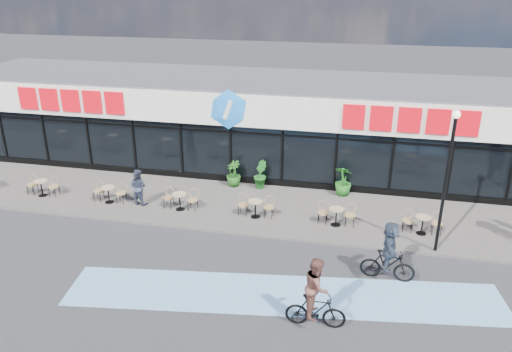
# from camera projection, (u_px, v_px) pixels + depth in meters

# --- Properties ---
(ground) EXTENTS (120.00, 120.00, 0.00)m
(ground) POSITION_uv_depth(u_px,v_px,m) (182.00, 257.00, 18.23)
(ground) COLOR #28282B
(ground) RESTS_ON ground
(sidewalk) EXTENTS (44.00, 5.00, 0.10)m
(sidewalk) POSITION_uv_depth(u_px,v_px,m) (217.00, 204.00, 22.28)
(sidewalk) COLOR #524E49
(sidewalk) RESTS_ON ground
(bike_lane) EXTENTS (14.17, 4.13, 0.01)m
(bike_lane) POSITION_uv_depth(u_px,v_px,m) (283.00, 295.00, 16.08)
(bike_lane) COLOR #6799C4
(bike_lane) RESTS_ON ground
(building) EXTENTS (30.60, 6.57, 4.75)m
(building) POSITION_uv_depth(u_px,v_px,m) (245.00, 121.00, 26.31)
(building) COLOR black
(building) RESTS_ON ground
(lamp_post) EXTENTS (0.28, 0.28, 5.32)m
(lamp_post) POSITION_uv_depth(u_px,v_px,m) (447.00, 171.00, 17.27)
(lamp_post) COLOR black
(lamp_post) RESTS_ON sidewalk
(bistro_set_1) EXTENTS (1.54, 0.62, 0.90)m
(bistro_set_1) POSITION_uv_depth(u_px,v_px,m) (43.00, 186.00, 22.86)
(bistro_set_1) COLOR tan
(bistro_set_1) RESTS_ON sidewalk
(bistro_set_2) EXTENTS (1.54, 0.62, 0.90)m
(bistro_set_2) POSITION_uv_depth(u_px,v_px,m) (109.00, 192.00, 22.19)
(bistro_set_2) COLOR tan
(bistro_set_2) RESTS_ON sidewalk
(bistro_set_3) EXTENTS (1.54, 0.62, 0.90)m
(bistro_set_3) POSITION_uv_depth(u_px,v_px,m) (180.00, 199.00, 21.53)
(bistro_set_3) COLOR tan
(bistro_set_3) RESTS_ON sidewalk
(bistro_set_4) EXTENTS (1.54, 0.62, 0.90)m
(bistro_set_4) POSITION_uv_depth(u_px,v_px,m) (256.00, 206.00, 20.87)
(bistro_set_4) COLOR tan
(bistro_set_4) RESTS_ON sidewalk
(bistro_set_5) EXTENTS (1.54, 0.62, 0.90)m
(bistro_set_5) POSITION_uv_depth(u_px,v_px,m) (336.00, 214.00, 20.20)
(bistro_set_5) COLOR tan
(bistro_set_5) RESTS_ON sidewalk
(bistro_set_6) EXTENTS (1.54, 0.62, 0.90)m
(bistro_set_6) POSITION_uv_depth(u_px,v_px,m) (422.00, 222.00, 19.54)
(bistro_set_6) COLOR tan
(bistro_set_6) RESTS_ON sidewalk
(potted_plant_left) EXTENTS (0.99, 0.99, 1.26)m
(potted_plant_left) POSITION_uv_depth(u_px,v_px,m) (233.00, 173.00, 23.78)
(potted_plant_left) COLOR #1C4E16
(potted_plant_left) RESTS_ON sidewalk
(potted_plant_mid) EXTENTS (0.73, 0.84, 1.32)m
(potted_plant_mid) POSITION_uv_depth(u_px,v_px,m) (260.00, 174.00, 23.58)
(potted_plant_mid) COLOR #1A5C1C
(potted_plant_mid) RESTS_ON sidewalk
(potted_plant_right) EXTENTS (0.93, 0.93, 1.38)m
(potted_plant_right) POSITION_uv_depth(u_px,v_px,m) (343.00, 181.00, 22.79)
(potted_plant_right) COLOR #1C5C1A
(potted_plant_right) RESTS_ON sidewalk
(patron_left) EXTENTS (0.65, 0.53, 1.53)m
(patron_left) POSITION_uv_depth(u_px,v_px,m) (138.00, 188.00, 21.82)
(patron_left) COLOR black
(patron_left) RESTS_ON sidewalk
(patron_right) EXTENTS (0.88, 0.74, 1.63)m
(patron_right) POSITION_uv_depth(u_px,v_px,m) (138.00, 187.00, 21.83)
(patron_right) COLOR #30374A
(patron_right) RESTS_ON sidewalk
(cyclist_a) EXTENTS (1.79, 0.92, 2.28)m
(cyclist_a) POSITION_uv_depth(u_px,v_px,m) (316.00, 298.00, 14.30)
(cyclist_a) COLOR black
(cyclist_a) RESTS_ON ground
(cyclist_b) EXTENTS (1.85, 1.62, 2.16)m
(cyclist_b) POSITION_uv_depth(u_px,v_px,m) (389.00, 254.00, 16.53)
(cyclist_b) COLOR black
(cyclist_b) RESTS_ON ground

